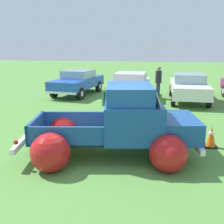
% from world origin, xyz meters
% --- Properties ---
extents(ground_plane, '(80.00, 80.00, 0.00)m').
position_xyz_m(ground_plane, '(0.00, 0.00, 0.00)').
color(ground_plane, '#548C3D').
extents(vintage_pickup_truck, '(4.83, 3.26, 1.96)m').
position_xyz_m(vintage_pickup_truck, '(0.38, 0.06, 0.76)').
color(vintage_pickup_truck, black).
rests_on(vintage_pickup_truck, ground).
extents(show_car_0, '(2.52, 4.45, 1.43)m').
position_xyz_m(show_car_0, '(-3.27, 8.62, 0.78)').
color(show_car_0, black).
rests_on(show_car_0, ground).
extents(show_car_1, '(2.12, 4.33, 1.43)m').
position_xyz_m(show_car_1, '(-0.08, 7.67, 0.78)').
color(show_car_1, black).
rests_on(show_car_1, ground).
extents(show_car_2, '(1.93, 4.19, 1.43)m').
position_xyz_m(show_car_2, '(2.99, 7.63, 0.78)').
color(show_car_2, black).
rests_on(show_car_2, ground).
extents(spectator_0, '(0.50, 0.47, 1.59)m').
position_xyz_m(spectator_0, '(-0.37, 2.45, 0.90)').
color(spectator_0, gray).
rests_on(spectator_0, ground).
extents(spectator_1, '(0.44, 0.53, 1.78)m').
position_xyz_m(spectator_1, '(1.43, 8.08, 1.02)').
color(spectator_1, navy).
rests_on(spectator_1, ground).
extents(lane_cone_0, '(0.36, 0.36, 0.63)m').
position_xyz_m(lane_cone_0, '(2.88, 1.02, 0.31)').
color(lane_cone_0, black).
rests_on(lane_cone_0, ground).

